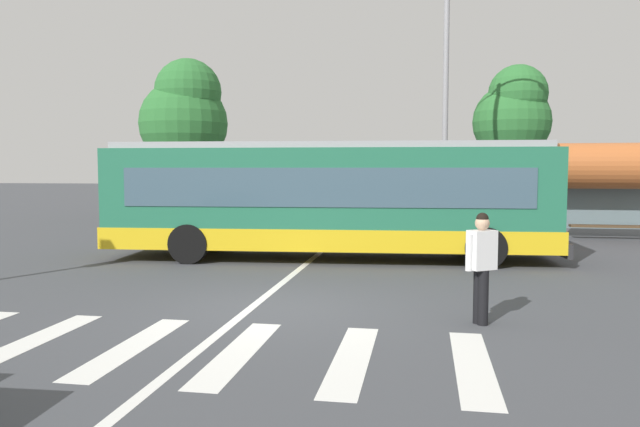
# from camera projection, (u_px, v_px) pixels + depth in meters

# --- Properties ---
(ground_plane) EXTENTS (160.00, 160.00, 0.00)m
(ground_plane) POSITION_uv_depth(u_px,v_px,m) (275.00, 308.00, 10.20)
(ground_plane) COLOR #424449
(city_transit_bus) EXTENTS (11.80, 3.40, 3.06)m
(city_transit_bus) POSITION_uv_depth(u_px,v_px,m) (329.00, 199.00, 15.74)
(city_transit_bus) COLOR black
(city_transit_bus) RESTS_ON ground_plane
(pedestrian_crossing_street) EXTENTS (0.50, 0.44, 1.72)m
(pedestrian_crossing_street) POSITION_uv_depth(u_px,v_px,m) (481.00, 262.00, 9.10)
(pedestrian_crossing_street) COLOR black
(pedestrian_crossing_street) RESTS_ON ground_plane
(parked_car_silver) EXTENTS (1.98, 4.55, 1.35)m
(parked_car_silver) POSITION_uv_depth(u_px,v_px,m) (206.00, 208.00, 24.57)
(parked_car_silver) COLOR black
(parked_car_silver) RESTS_ON ground_plane
(parked_car_black) EXTENTS (2.00, 4.56, 1.35)m
(parked_car_black) POSITION_uv_depth(u_px,v_px,m) (262.00, 209.00, 23.80)
(parked_car_black) COLOR black
(parked_car_black) RESTS_ON ground_plane
(parked_car_red) EXTENTS (2.06, 4.59, 1.35)m
(parked_car_red) POSITION_uv_depth(u_px,v_px,m) (332.00, 210.00, 23.76)
(parked_car_red) COLOR black
(parked_car_red) RESTS_ON ground_plane
(parked_car_charcoal) EXTENTS (2.05, 4.59, 1.35)m
(parked_car_charcoal) POSITION_uv_depth(u_px,v_px,m) (400.00, 211.00, 22.82)
(parked_car_charcoal) COLOR black
(parked_car_charcoal) RESTS_ON ground_plane
(parked_car_blue) EXTENTS (1.99, 4.56, 1.35)m
(parked_car_blue) POSITION_uv_depth(u_px,v_px,m) (468.00, 211.00, 22.69)
(parked_car_blue) COLOR black
(parked_car_blue) RESTS_ON ground_plane
(bus_stop_shelter) EXTENTS (4.32, 1.54, 3.25)m
(bus_stop_shelter) POSITION_uv_depth(u_px,v_px,m) (625.00, 168.00, 19.93)
(bus_stop_shelter) COLOR #28282B
(bus_stop_shelter) RESTS_ON ground_plane
(twin_arm_street_lamp) EXTENTS (4.61, 0.32, 10.29)m
(twin_arm_street_lamp) POSITION_uv_depth(u_px,v_px,m) (446.00, 60.00, 21.13)
(twin_arm_street_lamp) COLOR #939399
(twin_arm_street_lamp) RESTS_ON ground_plane
(background_tree_left) EXTENTS (4.24, 4.24, 7.63)m
(background_tree_left) POSITION_uv_depth(u_px,v_px,m) (185.00, 115.00, 28.76)
(background_tree_left) COLOR brown
(background_tree_left) RESTS_ON ground_plane
(background_tree_right) EXTENTS (3.47, 3.47, 7.02)m
(background_tree_right) POSITION_uv_depth(u_px,v_px,m) (513.00, 114.00, 26.89)
(background_tree_right) COLOR brown
(background_tree_right) RESTS_ON ground_plane
(crosswalk_painted_stripes) EXTENTS (7.87, 2.85, 0.01)m
(crosswalk_painted_stripes) POSITION_uv_depth(u_px,v_px,m) (185.00, 349.00, 7.89)
(crosswalk_painted_stripes) COLOR silver
(crosswalk_painted_stripes) RESTS_ON ground_plane
(lane_center_line) EXTENTS (0.16, 24.00, 0.01)m
(lane_center_line) POSITION_uv_depth(u_px,v_px,m) (279.00, 285.00, 12.24)
(lane_center_line) COLOR silver
(lane_center_line) RESTS_ON ground_plane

